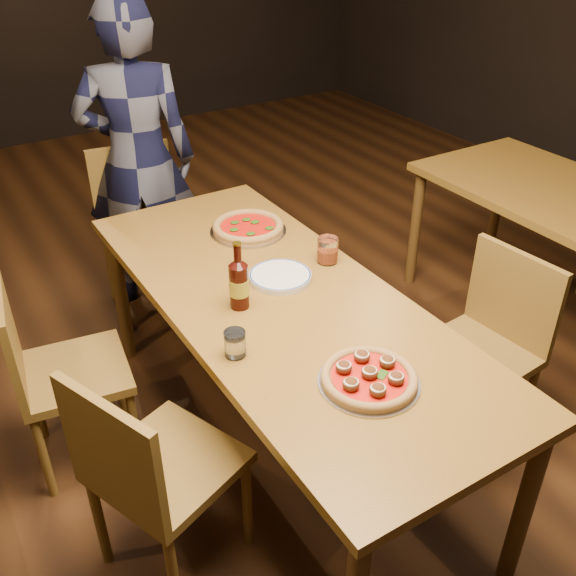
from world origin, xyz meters
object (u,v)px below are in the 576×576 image
table_main (281,314)px  pizza_meatball (369,377)px  chair_main_nw (167,463)px  water_glass (235,343)px  beer_bottle (239,285)px  chair_main_sw (74,371)px  plate_stack (280,277)px  pizza_margherita (248,227)px  amber_glass (328,250)px  diner (138,160)px  chair_main_e (475,354)px  chair_end (145,234)px

table_main → pizza_meatball: 0.56m
chair_main_nw → water_glass: (0.29, 0.04, 0.35)m
pizza_meatball → beer_bottle: 0.60m
chair_main_nw → pizza_meatball: (0.57, -0.30, 0.33)m
chair_main_sw → water_glass: size_ratio=9.77×
beer_bottle → plate_stack: bearing=20.8°
table_main → pizza_meatball: pizza_meatball is taller
chair_main_nw → beer_bottle: 0.65m
pizza_margherita → amber_glass: amber_glass is taller
amber_glass → diner: (-0.31, 1.28, 0.03)m
pizza_margherita → amber_glass: 0.43m
water_glass → diner: (0.29, 1.62, 0.03)m
chair_main_e → plate_stack: 0.85m
amber_glass → diner: size_ratio=0.06×
pizza_meatball → diner: bearing=89.8°
chair_main_nw → plate_stack: size_ratio=3.71×
chair_main_sw → diner: (0.70, 1.02, 0.39)m
pizza_margherita → pizza_meatball: bearing=-99.2°
chair_main_e → beer_bottle: (-0.85, 0.39, 0.40)m
chair_main_nw → chair_end: chair_end is taller
chair_main_e → pizza_meatball: (-0.71, -0.19, 0.33)m
amber_glass → diner: 1.32m
chair_main_e → plate_stack: bearing=-131.9°
chair_main_sw → plate_stack: size_ratio=3.62×
pizza_margherita → amber_glass: size_ratio=3.18×
table_main → water_glass: size_ratio=22.44×
plate_stack → chair_main_sw: bearing=160.3°
chair_main_e → amber_glass: chair_main_e is taller
table_main → pizza_margherita: (0.16, 0.53, 0.09)m
table_main → chair_main_e: bearing=-27.4°
chair_main_nw → beer_bottle: (0.43, 0.28, 0.39)m
chair_main_sw → beer_bottle: (0.55, -0.36, 0.41)m
chair_end → beer_bottle: bearing=-87.0°
water_glass → diner: diner is taller
pizza_meatball → water_glass: size_ratio=3.54×
table_main → chair_end: bearing=92.8°
chair_main_e → pizza_margherita: (-0.54, 0.89, 0.33)m
chair_main_e → pizza_meatball: chair_main_e is taller
table_main → chair_main_sw: (-0.71, 0.39, -0.24)m
chair_main_sw → amber_glass: chair_main_sw is taller
chair_end → chair_main_nw: bearing=-101.6°
pizza_margherita → diner: size_ratio=0.20×
chair_main_sw → beer_bottle: bearing=-114.9°
pizza_margherita → beer_bottle: beer_bottle is taller
pizza_margherita → beer_bottle: bearing=-121.7°
pizza_margherita → table_main: bearing=-106.3°
pizza_meatball → chair_end: bearing=91.4°
chair_main_sw → diner: diner is taller
water_glass → amber_glass: size_ratio=0.85×
chair_main_nw → diner: (0.58, 1.66, 0.38)m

